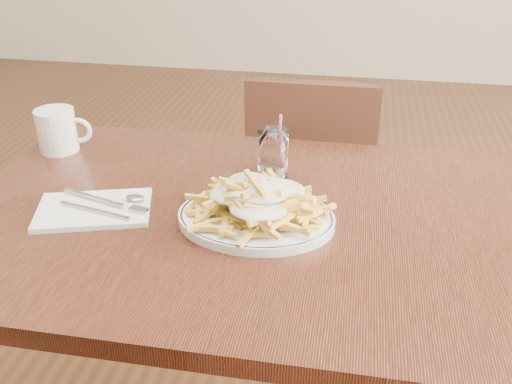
% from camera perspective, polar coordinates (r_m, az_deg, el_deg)
% --- Properties ---
extents(table, '(1.20, 0.80, 0.75)m').
position_cam_1_polar(table, '(1.21, -1.23, -5.35)').
color(table, black).
rests_on(table, ground).
extents(chair_far, '(0.40, 0.40, 0.85)m').
position_cam_1_polar(chair_far, '(1.88, 5.48, 0.97)').
color(chair_far, black).
rests_on(chair_far, ground).
extents(fries_plate, '(0.35, 0.32, 0.02)m').
position_cam_1_polar(fries_plate, '(1.13, 0.00, -2.64)').
color(fries_plate, white).
rests_on(fries_plate, table).
extents(loaded_fries, '(0.27, 0.23, 0.08)m').
position_cam_1_polar(loaded_fries, '(1.10, 0.00, -0.37)').
color(loaded_fries, gold).
rests_on(loaded_fries, fries_plate).
extents(napkin, '(0.26, 0.21, 0.01)m').
position_cam_1_polar(napkin, '(1.22, -15.90, -1.71)').
color(napkin, silver).
rests_on(napkin, table).
extents(cutlery, '(0.21, 0.11, 0.01)m').
position_cam_1_polar(cutlery, '(1.22, -15.85, -1.19)').
color(cutlery, silver).
rests_on(cutlery, napkin).
extents(water_glass, '(0.07, 0.07, 0.15)m').
position_cam_1_polar(water_glass, '(1.30, 1.72, 3.62)').
color(water_glass, white).
rests_on(water_glass, table).
extents(coffee_mug, '(0.14, 0.10, 0.11)m').
position_cam_1_polar(coffee_mug, '(1.51, -19.19, 5.84)').
color(coffee_mug, white).
rests_on(coffee_mug, table).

